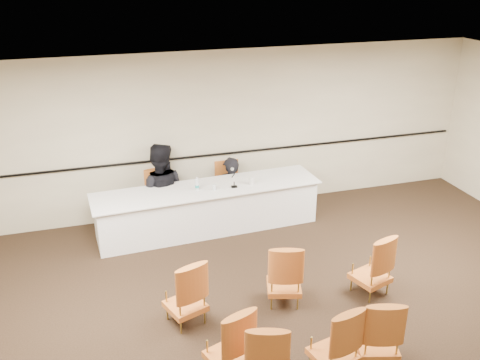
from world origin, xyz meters
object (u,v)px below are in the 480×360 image
Objects in this scene: panel_table at (208,208)px; coffee_cup at (251,181)px; aud_chair_front_right at (372,264)px; microphone at (234,179)px; drinking_glass at (214,187)px; aud_chair_back_left at (229,341)px; aud_chair_front_left at (185,291)px; panelist_second_chair at (161,197)px; water_bottle at (197,184)px; panelist_main_chair at (230,187)px; panelist_second at (160,194)px; aud_chair_extra at (266,355)px; panelist_main at (230,197)px; aud_chair_back_mid at (334,339)px; aud_chair_back_right at (378,330)px; aud_chair_front_mid at (284,273)px.

panel_table is 0.91m from coffee_cup.
microphone is at bearing 100.29° from aud_chair_front_right.
aud_chair_back_left is (-0.71, -3.42, -0.37)m from drinking_glass.
aud_chair_front_left is 1.00× the size of aud_chair_back_left.
panelist_second_chair is 4.16× the size of water_bottle.
panelist_main_chair is at bearing 39.89° from water_bottle.
aud_chair_front_right is (2.50, -3.11, -0.05)m from panelist_second.
aud_chair_front_left is 2.66m from aud_chair_front_right.
aud_chair_front_left is at bearing -114.79° from microphone.
aud_chair_back_left is at bearing -97.04° from water_bottle.
aud_chair_back_left and aud_chair_extra have the same top height.
aud_chair_front_left is at bearing -118.87° from panelist_main_chair.
aud_chair_front_left is at bearing 64.36° from panelist_main.
panelist_second_chair is (0.00, 0.00, -0.05)m from panelist_second.
panelist_main_chair is at bearing 75.94° from aud_chair_back_mid.
aud_chair_front_left is at bearing 159.90° from aud_chair_front_right.
water_bottle is at bearing 106.19° from aud_chair_extra.
panel_table is at bearing 84.40° from aud_chair_back_mid.
drinking_glass is at bearing -172.42° from microphone.
coffee_cup is 0.15× the size of aud_chair_back_left.
aud_chair_front_left reaches higher than drinking_glass.
water_bottle is at bearing 109.68° from aud_chair_front_right.
panelist_second is 1.42m from microphone.
microphone is at bearing 40.85° from aud_chair_front_left.
aud_chair_back_left is 1.74m from aud_chair_back_right.
aud_chair_front_mid is at bearing 25.89° from aud_chair_back_left.
water_bottle is 0.96m from coffee_cup.
aud_chair_front_mid reaches higher than drinking_glass.
aud_chair_extra reaches higher than coffee_cup.
aud_chair_back_left is (0.12, -4.09, -0.05)m from panelist_second.
panel_table is 2.05× the size of panelist_second.
aud_chair_extra is (-0.82, -0.02, 0.00)m from aud_chair_back_mid.
aud_chair_front_left is at bearing 160.41° from aud_chair_back_right.
aud_chair_front_right is at bearing 78.99° from aud_chair_back_right.
microphone is 0.33× the size of aud_chair_front_right.
panelist_main is 1.68× the size of panelist_main_chair.
aud_chair_back_mid is (-0.05, -4.48, 0.20)m from panelist_main.
drinking_glass is 3.79m from aud_chair_back_mid.
aud_chair_front_left is 1.13m from aud_chair_back_left.
panelist_second_chair is at bearing 67.73° from aud_chair_front_left.
panelist_main_chair is at bearing 112.27° from aud_chair_back_right.
aud_chair_back_left is (-1.20, -4.16, 0.00)m from panelist_main_chair.
aud_chair_back_left is 1.00× the size of aud_chair_back_right.
water_bottle is (0.56, -0.57, 0.38)m from panelist_second.
aud_chair_front_right is 1.00× the size of aud_chair_back_left.
aud_chair_back_left is at bearing -102.89° from panel_table.
panelist_second reaches higher than drinking_glass.
aud_chair_back_mid is (-1.22, -1.30, 0.00)m from aud_chair_front_right.
aud_chair_back_left is at bearing 105.60° from panelist_second.
water_bottle is 0.24× the size of aud_chair_front_mid.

